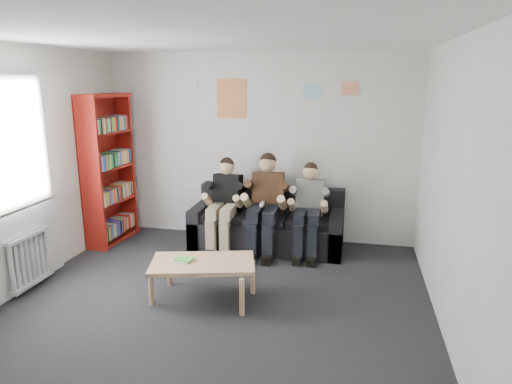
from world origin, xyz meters
TOP-DOWN VIEW (x-y plane):
  - room_shell at (0.00, 0.00)m, footprint 5.00×5.00m
  - sofa at (0.22, 2.10)m, footprint 2.10×0.86m
  - bookshelf at (-2.06, 1.88)m, footprint 0.32×0.96m
  - coffee_table at (-0.16, 0.36)m, footprint 1.09×0.60m
  - game_cases at (-0.36, 0.32)m, footprint 0.20×0.16m
  - person_left at (-0.37, 1.91)m, footprint 0.38×0.82m
  - person_middle at (0.22, 1.90)m, footprint 0.43×0.91m
  - person_right at (0.80, 1.91)m, footprint 0.37×0.80m
  - radiator at (-2.15, 0.20)m, footprint 0.10×0.64m
  - window at (-2.22, 0.20)m, footprint 0.05×1.30m
  - poster_large at (-0.40, 2.49)m, footprint 0.42×0.01m
  - poster_blue at (0.75, 2.49)m, footprint 0.25×0.01m
  - poster_pink at (1.25, 2.49)m, footprint 0.22×0.01m
  - poster_sign at (-1.00, 2.49)m, footprint 0.20×0.01m

SIDE VIEW (x-z plane):
  - sofa at x=0.22m, z-range -0.11..0.70m
  - radiator at x=-2.15m, z-range 0.05..0.65m
  - coffee_table at x=-0.16m, z-range 0.17..0.60m
  - game_cases at x=-0.36m, z-range 0.44..0.46m
  - person_right at x=0.80m, z-range 0.00..1.24m
  - person_left at x=-0.37m, z-range 0.00..1.26m
  - person_middle at x=0.22m, z-range -0.01..1.33m
  - window at x=-2.22m, z-range -0.15..2.21m
  - bookshelf at x=-2.06m, z-range 0.00..2.13m
  - room_shell at x=0.00m, z-range -1.15..3.85m
  - poster_large at x=-0.40m, z-range 1.77..2.32m
  - poster_blue at x=0.75m, z-range 2.05..2.25m
  - poster_pink at x=1.25m, z-range 2.11..2.29m
  - poster_sign at x=-1.00m, z-range 2.18..2.32m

